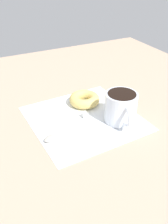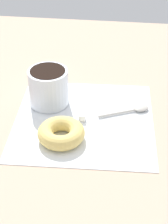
{
  "view_description": "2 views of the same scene",
  "coord_description": "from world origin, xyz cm",
  "views": [
    {
      "loc": [
        -57.23,
        28.82,
        41.45
      ],
      "look_at": [
        -2.77,
        1.45,
        2.3
      ],
      "focal_mm": 40.0,
      "sensor_mm": 36.0,
      "label": 1
    },
    {
      "loc": [
        62.69,
        9.55,
        50.03
      ],
      "look_at": [
        -2.77,
        1.45,
        2.3
      ],
      "focal_mm": 60.0,
      "sensor_mm": 36.0,
      "label": 2
    }
  ],
  "objects": [
    {
      "name": "ground_plane",
      "position": [
        0.0,
        0.0,
        -1.0
      ],
      "size": [
        120.0,
        120.0,
        2.0
      ],
      "primitive_type": "cube",
      "color": "tan"
    },
    {
      "name": "napkin",
      "position": [
        -2.77,
        1.45,
        0.15
      ],
      "size": [
        31.69,
        31.69,
        0.3
      ],
      "primitive_type": "cube",
      "rotation": [
        0.0,
        0.0,
        0.04
      ],
      "color": "white",
      "rests_on": "ground_plane"
    },
    {
      "name": "coffee_cup",
      "position": [
        -8.48,
        -7.35,
        4.75
      ],
      "size": [
        12.23,
        9.1,
        8.6
      ],
      "color": "silver",
      "rests_on": "napkin"
    },
    {
      "name": "donut",
      "position": [
        4.46,
        -2.34,
        1.88
      ],
      "size": [
        9.71,
        9.71,
        3.16
      ],
      "primitive_type": "torus",
      "color": "#E5C66B",
      "rests_on": "napkin"
    },
    {
      "name": "spoon",
      "position": [
        -7.36,
        12.54,
        0.7
      ],
      "size": [
        6.31,
        11.64,
        0.9
      ],
      "color": "#B7B2A8",
      "rests_on": "napkin"
    },
    {
      "name": "sugar_cube",
      "position": [
        -2.57,
        1.05,
        1.02
      ],
      "size": [
        1.45,
        1.45,
        1.45
      ],
      "primitive_type": "cube",
      "color": "white",
      "rests_on": "napkin"
    }
  ]
}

